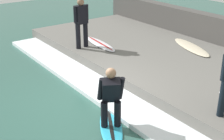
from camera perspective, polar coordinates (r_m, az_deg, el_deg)
The scene contains 8 objects.
ground_plane at distance 8.08m, azimuth -4.15°, elevation -5.77°, with size 28.00×28.00×0.00m, color #2D564C.
concrete_ledge at distance 9.91m, azimuth 11.68°, elevation 0.75°, with size 4.40×11.88×0.40m, color #66635E.
wave_foam_crest at distance 8.32m, azimuth -1.06°, elevation -4.36°, with size 0.98×11.29×0.12m, color silver.
surfboard_riding at distance 7.02m, azimuth -0.19°, elevation -10.36°, with size 1.30×1.73×0.07m.
surfer_riding at distance 6.61m, azimuth -0.20°, elevation -4.61°, with size 0.55×0.57×1.38m.
surfer_waiting_near at distance 10.51m, azimuth -5.63°, elevation 8.97°, with size 0.57×0.27×1.67m.
surfboard_waiting_near at distance 11.01m, azimuth -2.17°, elevation 4.80°, with size 0.64×1.94×0.07m.
surfboard_spare at distance 11.01m, azimuth 14.27°, elevation 4.09°, with size 1.19×2.11×0.06m.
Camera 1 is at (-3.73, -6.01, 3.91)m, focal length 50.00 mm.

